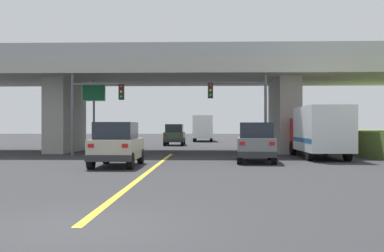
# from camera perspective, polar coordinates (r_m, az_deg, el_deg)

# --- Properties ---
(ground) EXTENTS (160.00, 160.00, 0.00)m
(ground) POSITION_cam_1_polar(r_m,az_deg,el_deg) (34.21, -2.15, -3.10)
(ground) COLOR #2B2B2D
(overpass_bridge) EXTENTS (35.47, 9.91, 6.97)m
(overpass_bridge) POSITION_cam_1_polar(r_m,az_deg,el_deg) (34.30, -2.15, 5.29)
(overpass_bridge) COLOR #A8A59E
(overpass_bridge) RESTS_ON ground
(lane_divider_stripe) EXTENTS (0.20, 22.92, 0.01)m
(lane_divider_stripe) POSITION_cam_1_polar(r_m,az_deg,el_deg) (20.29, -4.91, -5.21)
(lane_divider_stripe) COLOR yellow
(lane_divider_stripe) RESTS_ON ground
(suv_lead) EXTENTS (1.95, 4.26, 2.02)m
(suv_lead) POSITION_cam_1_polar(r_m,az_deg,el_deg) (22.13, -8.89, -2.16)
(suv_lead) COLOR #B7B29E
(suv_lead) RESTS_ON ground
(suv_crossing) EXTENTS (2.19, 4.58, 2.02)m
(suv_crossing) POSITION_cam_1_polar(r_m,az_deg,el_deg) (24.80, 7.59, -1.93)
(suv_crossing) COLOR slate
(suv_crossing) RESTS_ON ground
(box_truck) EXTENTS (2.33, 7.23, 2.93)m
(box_truck) POSITION_cam_1_polar(r_m,az_deg,el_deg) (28.39, 14.88, -0.57)
(box_truck) COLOR red
(box_truck) RESTS_ON ground
(sedan_oncoming) EXTENTS (1.88, 4.30, 2.02)m
(sedan_oncoming) POSITION_cam_1_polar(r_m,az_deg,el_deg) (45.89, -2.08, -1.05)
(sedan_oncoming) COLOR #2D4C33
(sedan_oncoming) RESTS_ON ground
(traffic_signal_nearside) EXTENTS (3.64, 0.36, 5.08)m
(traffic_signal_nearside) POSITION_cam_1_polar(r_m,az_deg,el_deg) (29.68, 6.25, 2.82)
(traffic_signal_nearside) COLOR #56595E
(traffic_signal_nearside) RESTS_ON ground
(traffic_signal_farside) EXTENTS (3.29, 0.36, 5.02)m
(traffic_signal_farside) POSITION_cam_1_polar(r_m,az_deg,el_deg) (30.20, -11.89, 2.62)
(traffic_signal_farside) COLOR #56595E
(traffic_signal_farside) RESTS_ON ground
(highway_sign) EXTENTS (1.60, 0.17, 4.95)m
(highway_sign) POSITION_cam_1_polar(r_m,az_deg,el_deg) (33.09, -11.58, 3.12)
(highway_sign) COLOR #56595E
(highway_sign) RESTS_ON ground
(semi_truck_distant) EXTENTS (2.33, 7.40, 3.08)m
(semi_truck_distant) POSITION_cam_1_polar(r_m,az_deg,el_deg) (58.26, 1.31, -0.22)
(semi_truck_distant) COLOR silver
(semi_truck_distant) RESTS_ON ground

